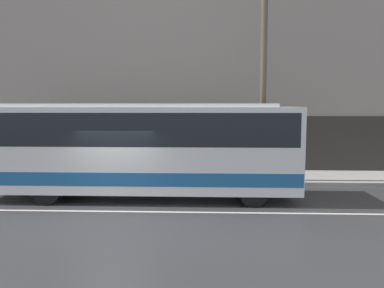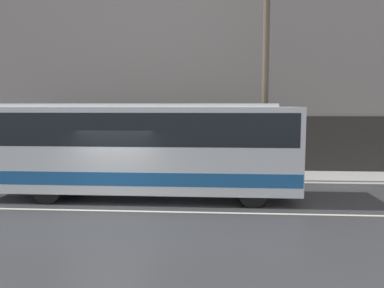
# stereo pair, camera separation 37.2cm
# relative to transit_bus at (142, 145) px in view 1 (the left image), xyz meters

# --- Properties ---
(ground_plane) EXTENTS (60.00, 60.00, 0.00)m
(ground_plane) POSITION_rel_transit_bus_xyz_m (-0.67, -1.84, -1.90)
(ground_plane) COLOR #38383A
(sidewalk) EXTENTS (60.00, 2.98, 0.14)m
(sidewalk) POSITION_rel_transit_bus_xyz_m (-0.67, 3.65, -1.83)
(sidewalk) COLOR #A09E99
(sidewalk) RESTS_ON ground_plane
(building_facade) EXTENTS (60.00, 0.35, 11.16)m
(building_facade) POSITION_rel_transit_bus_xyz_m (-0.67, 5.28, 3.48)
(building_facade) COLOR gray
(building_facade) RESTS_ON ground_plane
(lane_stripe) EXTENTS (54.00, 0.14, 0.01)m
(lane_stripe) POSITION_rel_transit_bus_xyz_m (-0.67, -1.84, -1.90)
(lane_stripe) COLOR beige
(lane_stripe) RESTS_ON ground_plane
(transit_bus) EXTENTS (10.89, 2.56, 3.37)m
(transit_bus) POSITION_rel_transit_bus_xyz_m (0.00, 0.00, 0.00)
(transit_bus) COLOR white
(transit_bus) RESTS_ON ground_plane
(utility_pole_near) EXTENTS (0.27, 0.27, 8.96)m
(utility_pole_near) POSITION_rel_transit_bus_xyz_m (4.64, 2.62, 2.72)
(utility_pole_near) COLOR brown
(utility_pole_near) RESTS_ON sidewalk
(pedestrian_waiting) EXTENTS (0.36, 0.36, 1.79)m
(pedestrian_waiting) POSITION_rel_transit_bus_xyz_m (-3.87, 4.22, -0.92)
(pedestrian_waiting) COLOR #1E5933
(pedestrian_waiting) RESTS_ON sidewalk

